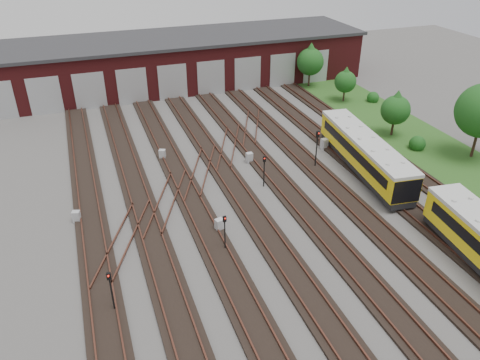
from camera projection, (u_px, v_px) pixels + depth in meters
name	position (u px, v px, depth m)	size (l,w,h in m)	color
ground	(312.00, 256.00, 32.24)	(120.00, 120.00, 0.00)	#454340
track_network	(306.00, 250.00, 32.62)	(30.40, 70.00, 0.33)	black
maintenance_shed	(177.00, 60.00, 63.31)	(51.00, 12.50, 6.35)	#581618
grass_verge	(437.00, 153.00, 45.97)	(8.00, 55.00, 0.05)	#244517
signal_mast_0	(111.00, 287.00, 26.88)	(0.27, 0.26, 2.90)	black
signal_mast_1	(225.00, 229.00, 31.93)	(0.24, 0.22, 2.83)	black
signal_mast_2	(264.00, 167.00, 39.50)	(0.29, 0.27, 2.90)	black
signal_mast_3	(317.00, 145.00, 42.30)	(0.33, 0.31, 3.65)	black
relay_cabinet_0	(76.00, 217.00, 35.56)	(0.56, 0.47, 0.94)	#AAACAF
relay_cabinet_1	(162.00, 154.00, 44.70)	(0.58, 0.48, 0.96)	#AAACAF
relay_cabinet_2	(219.00, 225.00, 34.57)	(0.59, 0.49, 0.98)	#AAACAF
relay_cabinet_3	(249.00, 158.00, 44.10)	(0.58, 0.48, 0.97)	#AAACAF
relay_cabinet_4	(324.00, 144.00, 46.62)	(0.64, 0.53, 1.07)	#AAACAF
tree_0	(311.00, 59.00, 61.91)	(3.56, 3.56, 5.91)	#311E16
tree_1	(346.00, 79.00, 57.34)	(2.66, 2.66, 4.40)	#311E16
tree_3	(396.00, 107.00, 48.14)	(3.02, 3.02, 5.00)	#311E16
bush_1	(418.00, 142.00, 46.44)	(1.61, 1.61, 1.61)	#164814
bush_2	(373.00, 96.00, 58.22)	(1.48, 1.48, 1.48)	#164814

